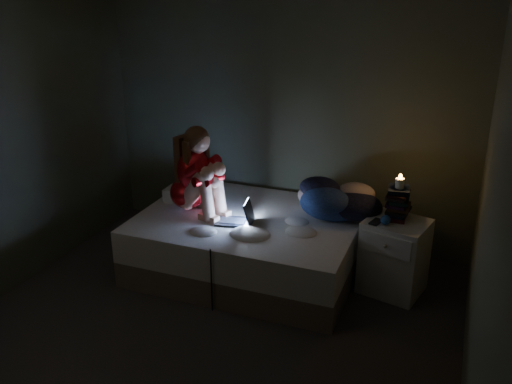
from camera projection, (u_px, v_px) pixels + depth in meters
The scene contains 13 objects.
floor at pixel (200, 340), 4.04m from camera, with size 3.60×3.80×0.02m, color #252323.
wall_back at pixel (286, 110), 5.22m from camera, with size 3.60×0.02×2.60m, color #4E563E.
wall_right at pixel (495, 212), 2.95m from camera, with size 0.02×3.80×2.60m, color #4E563E.
bed at pixel (249, 243), 4.91m from camera, with size 1.88×1.41×0.52m, color beige, non-canonical shape.
pillow at pixel (190, 194), 5.16m from camera, with size 0.41×0.29×0.12m, color silver.
woman at pixel (187, 168), 4.82m from camera, with size 0.49×0.32×0.80m, color maroon, non-canonical shape.
laptop at pixel (234, 211), 4.66m from camera, with size 0.31×0.22×0.22m, color black, non-canonical shape.
clothes_pile at pixel (332, 197), 4.77m from camera, with size 0.59×0.47×0.35m, color #15244E, non-canonical shape.
nightstand at pixel (394, 256), 4.56m from camera, with size 0.48×0.42×0.64m, color silver.
book_stack at pixel (398, 203), 4.46m from camera, with size 0.19×0.25×0.26m, color black, non-canonical shape.
candle at pixel (400, 184), 4.40m from camera, with size 0.07×0.07×0.08m, color beige.
phone at pixel (378, 224), 4.38m from camera, with size 0.07×0.14×0.01m, color black.
blue_orb at pixel (389, 221), 4.34m from camera, with size 0.08×0.08×0.08m, color #1E4997.
Camera 1 is at (1.60, -2.99, 2.47)m, focal length 38.73 mm.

